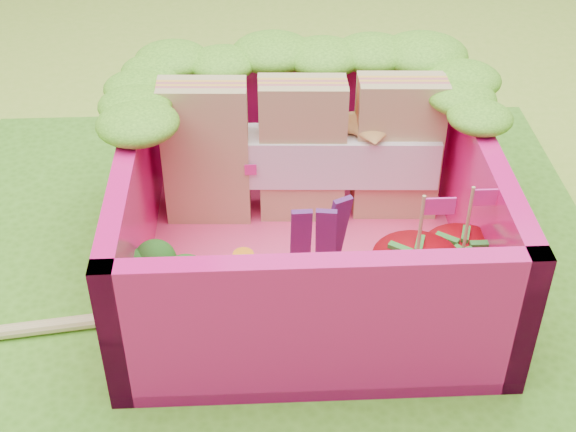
# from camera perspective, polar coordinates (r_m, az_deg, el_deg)

# --- Properties ---
(ground) EXTENTS (14.00, 14.00, 0.00)m
(ground) POSITION_cam_1_polar(r_m,az_deg,el_deg) (3.00, -1.23, -5.33)
(ground) COLOR #99C637
(ground) RESTS_ON ground
(placemat) EXTENTS (2.60, 2.60, 0.03)m
(placemat) POSITION_cam_1_polar(r_m,az_deg,el_deg) (2.99, -1.23, -5.11)
(placemat) COLOR #4C9421
(placemat) RESTS_ON ground
(bento_floor) EXTENTS (1.30, 1.30, 0.05)m
(bento_floor) POSITION_cam_1_polar(r_m,az_deg,el_deg) (3.04, 1.29, -3.38)
(bento_floor) COLOR #FF417A
(bento_floor) RESTS_ON placemat
(bento_box) EXTENTS (1.30, 1.30, 0.55)m
(bento_box) POSITION_cam_1_polar(r_m,az_deg,el_deg) (2.88, 1.35, 0.44)
(bento_box) COLOR #EB1375
(bento_box) RESTS_ON placemat
(lettuce_ruffle) EXTENTS (1.43, 0.77, 0.11)m
(lettuce_ruffle) POSITION_cam_1_polar(r_m,az_deg,el_deg) (3.09, 0.89, 10.32)
(lettuce_ruffle) COLOR #327B16
(lettuce_ruffle) RESTS_ON bento_box
(sandwich_stack) EXTENTS (1.08, 0.22, 0.58)m
(sandwich_stack) POSITION_cam_1_polar(r_m,az_deg,el_deg) (3.10, 1.11, 4.63)
(sandwich_stack) COLOR tan
(sandwich_stack) RESTS_ON bento_floor
(broccoli) EXTENTS (0.34, 0.34, 0.26)m
(broccoli) POSITION_cam_1_polar(r_m,az_deg,el_deg) (2.65, -9.08, -4.95)
(broccoli) COLOR #559548
(broccoli) RESTS_ON bento_floor
(carrot_sticks) EXTENTS (0.13, 0.12, 0.29)m
(carrot_sticks) POSITION_cam_1_polar(r_m,az_deg,el_deg) (2.67, -3.76, -5.34)
(carrot_sticks) COLOR orange
(carrot_sticks) RESTS_ON bento_floor
(purple_wedges) EXTENTS (0.20, 0.10, 0.38)m
(purple_wedges) POSITION_cam_1_polar(r_m,az_deg,el_deg) (2.78, 2.33, -2.02)
(purple_wedges) COLOR #511A5E
(purple_wedges) RESTS_ON bento_floor
(strawberry_left) EXTENTS (0.29, 0.29, 0.53)m
(strawberry_left) POSITION_cam_1_polar(r_m,az_deg,el_deg) (2.69, 8.87, -5.19)
(strawberry_left) COLOR #BD0B0C
(strawberry_left) RESTS_ON bento_floor
(strawberry_right) EXTENTS (0.27, 0.27, 0.51)m
(strawberry_right) POSITION_cam_1_polar(r_m,az_deg,el_deg) (2.79, 12.05, -4.20)
(strawberry_right) COLOR #BD0B0C
(strawberry_right) RESTS_ON bento_floor
(snap_peas) EXTENTS (0.63, 0.56, 0.05)m
(snap_peas) POSITION_cam_1_polar(r_m,az_deg,el_deg) (2.86, 9.96, -5.70)
(snap_peas) COLOR #63C73E
(snap_peas) RESTS_ON bento_floor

